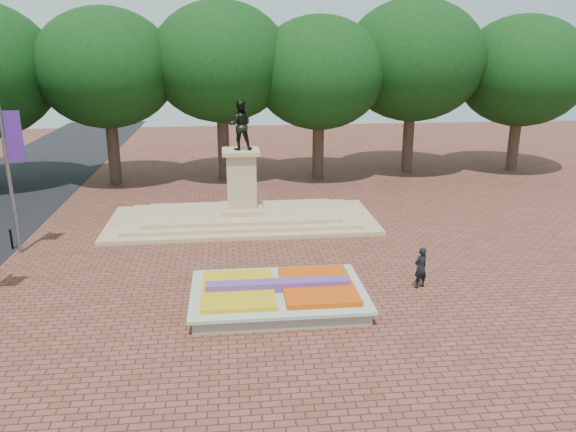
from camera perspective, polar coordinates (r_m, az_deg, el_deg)
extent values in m
plane|color=brown|center=(22.51, -4.03, -6.79)|extent=(90.00, 90.00, 0.00)
cube|color=gray|center=(20.65, -1.01, -8.35)|extent=(6.00, 4.00, 0.45)
cube|color=beige|center=(20.54, -1.01, -7.66)|extent=(6.30, 4.30, 0.12)
cube|color=#F7590D|center=(20.65, 3.03, -7.14)|extent=(2.60, 3.40, 0.22)
cube|color=gold|center=(20.42, -5.10, -7.51)|extent=(2.60, 3.40, 0.18)
cube|color=#562F82|center=(20.45, -1.02, -7.10)|extent=(5.20, 0.55, 0.38)
cube|color=tan|center=(29.97, -4.65, -0.43)|extent=(14.00, 6.00, 0.20)
cube|color=tan|center=(29.91, -4.66, -0.07)|extent=(12.00, 5.00, 0.20)
cube|color=tan|center=(29.85, -4.67, 0.30)|extent=(10.00, 4.00, 0.20)
cube|color=tan|center=(29.78, -4.68, 0.76)|extent=(2.20, 2.20, 0.30)
cube|color=tan|center=(29.38, -4.75, 3.66)|extent=(1.50, 1.50, 2.80)
cube|color=tan|center=(29.07, -4.83, 6.54)|extent=(1.90, 1.90, 0.20)
imported|color=black|center=(28.86, -4.89, 9.18)|extent=(1.22, 0.95, 2.50)
cylinder|color=#33261C|center=(39.91, -16.79, 6.13)|extent=(0.80, 0.80, 4.00)
ellipsoid|color=black|center=(39.34, -17.38, 12.84)|extent=(8.80, 8.80, 7.48)
cylinder|color=#33261C|center=(39.23, -6.63, 6.56)|extent=(0.80, 0.80, 4.00)
ellipsoid|color=black|center=(38.65, -6.87, 13.41)|extent=(8.80, 8.80, 7.48)
cylinder|color=#33261C|center=(39.78, 3.57, 6.79)|extent=(0.80, 0.80, 4.00)
ellipsoid|color=black|center=(39.22, 3.70, 13.55)|extent=(8.80, 8.80, 7.48)
cylinder|color=#33261C|center=(41.53, 13.20, 6.81)|extent=(0.80, 0.80, 4.00)
ellipsoid|color=black|center=(40.99, 13.66, 13.27)|extent=(8.80, 8.80, 7.48)
cylinder|color=#33261C|center=(44.33, 21.84, 6.67)|extent=(0.80, 0.80, 4.00)
ellipsoid|color=black|center=(43.82, 22.53, 12.70)|extent=(8.80, 8.80, 7.48)
cylinder|color=slate|center=(27.41, -26.47, 3.51)|extent=(0.16, 0.16, 7.00)
cube|color=#51218C|center=(26.95, -26.07, 7.27)|extent=(0.70, 0.04, 2.20)
cylinder|color=black|center=(28.81, -26.28, -2.20)|extent=(0.10, 0.10, 0.90)
sphere|color=black|center=(28.67, -26.40, -1.32)|extent=(0.12, 0.12, 0.12)
imported|color=black|center=(22.34, 13.32, -5.13)|extent=(0.71, 0.61, 1.65)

